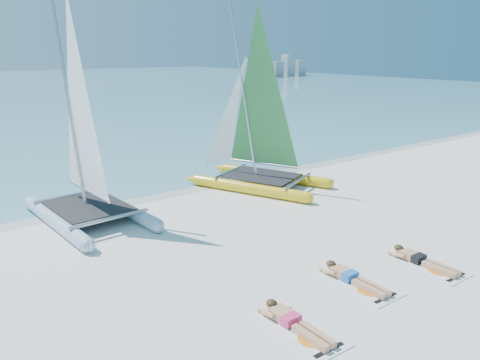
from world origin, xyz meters
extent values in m
plane|color=silver|center=(0.00, 0.00, 0.00)|extent=(140.00, 140.00, 0.00)
cube|color=beige|center=(0.00, 5.50, 0.00)|extent=(140.00, 1.40, 0.01)
cube|color=#A2ACB3|center=(48.00, 62.00, 1.75)|extent=(2.00, 2.00, 3.50)
cube|color=#A2ACB3|center=(51.00, 62.00, 2.50)|extent=(2.00, 2.00, 5.00)
cube|color=#A2ACB3|center=(54.00, 62.00, 1.40)|extent=(2.00, 2.00, 2.80)
cube|color=#A2ACB3|center=(57.00, 62.00, 2.10)|extent=(2.00, 2.00, 4.20)
cube|color=#A2ACB3|center=(60.00, 62.00, 1.50)|extent=(2.00, 2.00, 3.00)
cylinder|color=#A4C4D7|center=(-4.22, 4.23, 0.21)|extent=(0.75, 4.70, 0.41)
cone|color=#A4C4D7|center=(-4.40, 6.81, 0.21)|extent=(0.44, 0.63, 0.39)
cylinder|color=#A4C4D7|center=(-2.13, 4.38, 0.21)|extent=(0.75, 4.70, 0.41)
cone|color=#A4C4D7|center=(-2.31, 6.96, 0.21)|extent=(0.44, 0.63, 0.39)
cube|color=black|center=(-3.17, 4.31, 0.45)|extent=(2.19, 2.71, 0.03)
cylinder|color=#B4B6BB|center=(-3.23, 5.14, 3.66)|extent=(0.19, 1.24, 6.45)
cylinder|color=yellow|center=(2.45, 3.52, 0.20)|extent=(2.25, 4.40, 0.41)
cone|color=yellow|center=(1.42, 5.85, 0.20)|extent=(0.60, 0.70, 0.39)
cylinder|color=yellow|center=(4.34, 4.35, 0.20)|extent=(2.25, 4.40, 0.41)
cone|color=yellow|center=(3.31, 6.69, 0.20)|extent=(0.60, 0.70, 0.39)
cube|color=black|center=(3.39, 3.94, 0.44)|extent=(2.85, 3.14, 0.03)
cylinder|color=#B4B6BB|center=(3.06, 4.69, 3.62)|extent=(0.58, 1.15, 6.38)
cube|color=white|center=(-2.06, -3.94, 0.01)|extent=(1.00, 1.85, 0.02)
cube|color=tan|center=(-2.06, -3.51, 0.12)|extent=(0.36, 0.55, 0.17)
cube|color=#E6366F|center=(-2.06, -3.71, 0.12)|extent=(0.37, 0.22, 0.17)
cube|color=tan|center=(-2.06, -4.31, 0.09)|extent=(0.31, 0.85, 0.13)
sphere|color=tan|center=(-2.06, -3.14, 0.16)|extent=(0.21, 0.21, 0.21)
ellipsoid|color=#382514|center=(-2.06, -3.13, 0.20)|extent=(0.22, 0.24, 0.15)
cube|color=white|center=(0.23, -3.41, 0.01)|extent=(1.00, 1.85, 0.02)
cube|color=tan|center=(0.23, -2.98, 0.12)|extent=(0.36, 0.55, 0.17)
cube|color=blue|center=(0.23, -3.18, 0.12)|extent=(0.37, 0.22, 0.17)
cube|color=tan|center=(0.23, -3.78, 0.09)|extent=(0.31, 0.85, 0.13)
sphere|color=tan|center=(0.23, -2.61, 0.16)|extent=(0.21, 0.21, 0.21)
ellipsoid|color=#382514|center=(0.23, -2.60, 0.20)|extent=(0.22, 0.24, 0.15)
cube|color=white|center=(2.32, -3.79, 0.01)|extent=(1.00, 1.85, 0.02)
cube|color=tan|center=(2.32, -3.36, 0.12)|extent=(0.36, 0.55, 0.17)
cube|color=black|center=(2.32, -3.56, 0.12)|extent=(0.37, 0.22, 0.17)
cube|color=tan|center=(2.32, -4.16, 0.09)|extent=(0.31, 0.85, 0.13)
sphere|color=tan|center=(2.32, -2.99, 0.16)|extent=(0.21, 0.21, 0.21)
ellipsoid|color=#382514|center=(2.32, -2.98, 0.20)|extent=(0.22, 0.24, 0.15)
camera|label=1|loc=(-7.50, -9.46, 5.09)|focal=35.00mm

